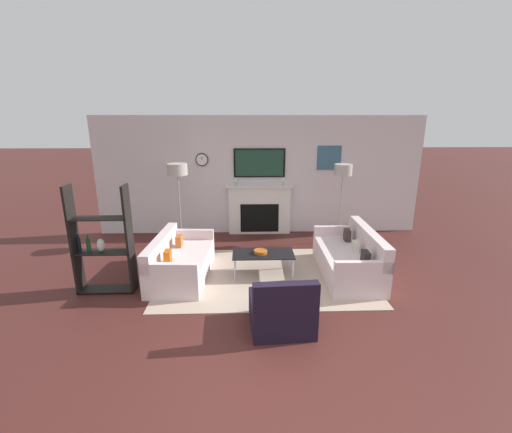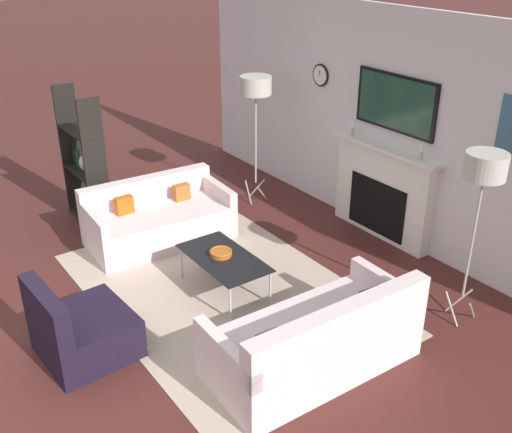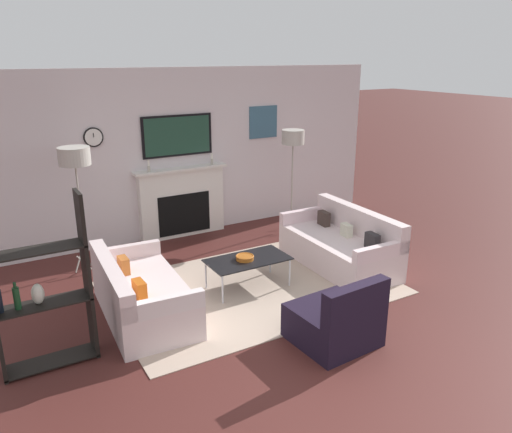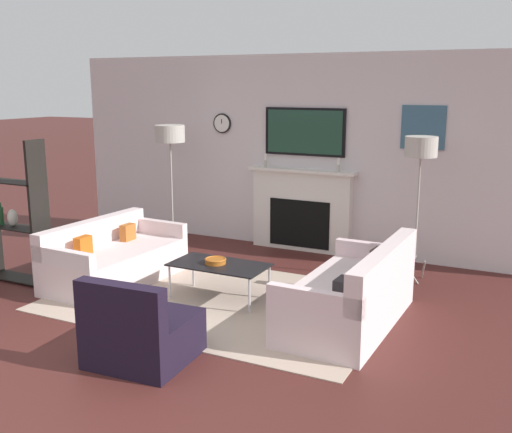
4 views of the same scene
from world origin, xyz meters
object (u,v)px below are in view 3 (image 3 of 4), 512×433
object	(u,v)px
floor_lamp_right	(293,139)
coffee_table	(248,261)
armchair	(336,321)
floor_lamp_left	(74,158)
shelf_unit	(40,291)
couch_left	(140,296)
decorative_bowl	(245,257)
couch_right	(341,247)

from	to	relation	value
floor_lamp_right	coffee_table	bearing A→B (deg)	-137.53
armchair	floor_lamp_left	distance (m)	3.93
armchair	floor_lamp_right	bearing A→B (deg)	63.44
armchair	shelf_unit	world-z (taller)	shelf_unit
couch_left	coffee_table	xyz separation A→B (m)	(1.43, 0.03, 0.11)
armchair	coffee_table	bearing A→B (deg)	95.50
decorative_bowl	shelf_unit	xyz separation A→B (m)	(-2.45, -0.49, 0.36)
couch_left	armchair	world-z (taller)	armchair
couch_right	floor_lamp_left	bearing A→B (deg)	152.76
armchair	coffee_table	world-z (taller)	armchair
couch_left	floor_lamp_right	distance (m)	3.81
coffee_table	decorative_bowl	distance (m)	0.07
armchair	shelf_unit	bearing A→B (deg)	157.39
shelf_unit	floor_lamp_right	bearing A→B (deg)	26.33
couch_left	floor_lamp_left	distance (m)	2.13
armchair	floor_lamp_right	size ratio (longest dim) A/B	0.48
couch_left	floor_lamp_left	world-z (taller)	floor_lamp_left
couch_right	armchair	world-z (taller)	couch_right
couch_right	decorative_bowl	bearing A→B (deg)	178.78
floor_lamp_left	decorative_bowl	bearing A→B (deg)	-44.37
floor_lamp_left	armchair	bearing A→B (deg)	-60.08
couch_left	couch_right	distance (m)	2.92
couch_right	coffee_table	bearing A→B (deg)	178.66
armchair	shelf_unit	size ratio (longest dim) A/B	0.49
coffee_table	floor_lamp_right	bearing A→B (deg)	42.47
couch_left	decorative_bowl	size ratio (longest dim) A/B	7.39
armchair	floor_lamp_left	size ratio (longest dim) A/B	0.48
shelf_unit	armchair	bearing A→B (deg)	-22.61
couch_right	floor_lamp_left	xyz separation A→B (m)	(-3.19, 1.64, 1.31)
couch_right	floor_lamp_right	world-z (taller)	floor_lamp_right
floor_lamp_right	shelf_unit	distance (m)	4.80
coffee_table	decorative_bowl	size ratio (longest dim) A/B	4.48
couch_right	floor_lamp_left	size ratio (longest dim) A/B	1.05
couch_right	shelf_unit	size ratio (longest dim) A/B	1.08
couch_right	shelf_unit	xyz separation A→B (m)	(-3.99, -0.46, 0.51)
decorative_bowl	shelf_unit	world-z (taller)	shelf_unit
couch_left	shelf_unit	world-z (taller)	shelf_unit
shelf_unit	floor_lamp_left	bearing A→B (deg)	69.10
couch_right	floor_lamp_right	bearing A→B (deg)	81.14
couch_left	shelf_unit	distance (m)	1.28
armchair	coffee_table	size ratio (longest dim) A/B	0.79
floor_lamp_left	shelf_unit	distance (m)	2.39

